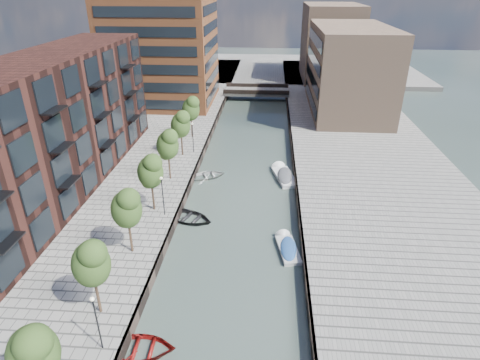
# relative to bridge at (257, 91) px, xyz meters

# --- Properties ---
(water) EXTENTS (300.00, 300.00, 0.00)m
(water) POSITION_rel_bridge_xyz_m (0.00, -32.00, -1.39)
(water) COLOR #38473F
(water) RESTS_ON ground
(quay_right) EXTENTS (20.00, 140.00, 1.00)m
(quay_right) POSITION_rel_bridge_xyz_m (16.00, -32.00, -0.89)
(quay_right) COLOR gray
(quay_right) RESTS_ON ground
(quay_wall_left) EXTENTS (0.25, 140.00, 1.00)m
(quay_wall_left) POSITION_rel_bridge_xyz_m (-6.10, -32.00, -0.89)
(quay_wall_left) COLOR #332823
(quay_wall_left) RESTS_ON ground
(quay_wall_right) EXTENTS (0.25, 140.00, 1.00)m
(quay_wall_right) POSITION_rel_bridge_xyz_m (6.10, -32.00, -0.89)
(quay_wall_right) COLOR #332823
(quay_wall_right) RESTS_ON ground
(far_closure) EXTENTS (80.00, 40.00, 1.00)m
(far_closure) POSITION_rel_bridge_xyz_m (0.00, 28.00, -0.89)
(far_closure) COLOR gray
(far_closure) RESTS_ON ground
(apartment_block) EXTENTS (8.00, 38.00, 14.00)m
(apartment_block) POSITION_rel_bridge_xyz_m (-20.00, -42.00, 6.61)
(apartment_block) COLOR black
(apartment_block) RESTS_ON quay_left
(tower) EXTENTS (18.00, 18.00, 30.00)m
(tower) POSITION_rel_bridge_xyz_m (-17.00, -7.00, 14.61)
(tower) COLOR #99522C
(tower) RESTS_ON quay_left
(tan_block_near) EXTENTS (12.00, 25.00, 14.00)m
(tan_block_near) POSITION_rel_bridge_xyz_m (16.00, -10.00, 6.61)
(tan_block_near) COLOR #8B6C55
(tan_block_near) RESTS_ON quay_right
(tan_block_far) EXTENTS (12.00, 20.00, 16.00)m
(tan_block_far) POSITION_rel_bridge_xyz_m (16.00, 16.00, 7.61)
(tan_block_far) COLOR #8B6C55
(tan_block_far) RESTS_ON quay_right
(bridge) EXTENTS (13.00, 6.00, 1.30)m
(bridge) POSITION_rel_bridge_xyz_m (0.00, 0.00, 0.00)
(bridge) COLOR gray
(bridge) RESTS_ON ground
(tree_0) EXTENTS (2.50, 2.50, 5.95)m
(tree_0) POSITION_rel_bridge_xyz_m (-8.50, -68.00, 3.92)
(tree_0) COLOR #382619
(tree_0) RESTS_ON quay_left
(tree_1) EXTENTS (2.50, 2.50, 5.95)m
(tree_1) POSITION_rel_bridge_xyz_m (-8.50, -61.00, 3.92)
(tree_1) COLOR #382619
(tree_1) RESTS_ON quay_left
(tree_2) EXTENTS (2.50, 2.50, 5.95)m
(tree_2) POSITION_rel_bridge_xyz_m (-8.50, -54.00, 3.92)
(tree_2) COLOR #382619
(tree_2) RESTS_ON quay_left
(tree_3) EXTENTS (2.50, 2.50, 5.95)m
(tree_3) POSITION_rel_bridge_xyz_m (-8.50, -47.00, 3.92)
(tree_3) COLOR #382619
(tree_3) RESTS_ON quay_left
(tree_4) EXTENTS (2.50, 2.50, 5.95)m
(tree_4) POSITION_rel_bridge_xyz_m (-8.50, -40.00, 3.92)
(tree_4) COLOR #382619
(tree_4) RESTS_ON quay_left
(tree_5) EXTENTS (2.50, 2.50, 5.95)m
(tree_5) POSITION_rel_bridge_xyz_m (-8.50, -33.00, 3.92)
(tree_5) COLOR #382619
(tree_5) RESTS_ON quay_left
(tree_6) EXTENTS (2.50, 2.50, 5.95)m
(tree_6) POSITION_rel_bridge_xyz_m (-8.50, -26.00, 3.92)
(tree_6) COLOR #382619
(tree_6) RESTS_ON quay_left
(lamp_0) EXTENTS (0.24, 0.24, 4.12)m
(lamp_0) POSITION_rel_bridge_xyz_m (-7.20, -64.00, 2.12)
(lamp_0) COLOR black
(lamp_0) RESTS_ON quay_left
(lamp_1) EXTENTS (0.24, 0.24, 4.12)m
(lamp_1) POSITION_rel_bridge_xyz_m (-7.20, -48.00, 2.12)
(lamp_1) COLOR black
(lamp_1) RESTS_ON quay_left
(lamp_2) EXTENTS (0.24, 0.24, 4.12)m
(lamp_2) POSITION_rel_bridge_xyz_m (-7.20, -32.00, 2.12)
(lamp_2) COLOR black
(lamp_2) RESTS_ON quay_left
(sloop_2) EXTENTS (4.91, 3.60, 0.99)m
(sloop_2) POSITION_rel_bridge_xyz_m (-5.15, -63.28, -1.39)
(sloop_2) COLOR maroon
(sloop_2) RESTS_ON ground
(sloop_3) EXTENTS (5.34, 4.71, 0.92)m
(sloop_3) POSITION_rel_bridge_xyz_m (-4.53, -37.44, -1.39)
(sloop_3) COLOR silver
(sloop_3) RESTS_ON ground
(sloop_4) EXTENTS (6.10, 5.24, 1.07)m
(sloop_4) POSITION_rel_bridge_xyz_m (-5.01, -47.24, -1.39)
(sloop_4) COLOR black
(sloop_4) RESTS_ON ground
(motorboat_3) EXTENTS (2.35, 4.69, 1.50)m
(motorboat_3) POSITION_rel_bridge_xyz_m (4.75, -51.41, -1.21)
(motorboat_3) COLOR silver
(motorboat_3) RESTS_ON ground
(motorboat_4) EXTENTS (3.31, 6.01, 1.90)m
(motorboat_4) POSITION_rel_bridge_xyz_m (4.74, -36.67, -1.16)
(motorboat_4) COLOR white
(motorboat_4) RESTS_ON ground
(car) EXTENTS (2.92, 4.26, 1.35)m
(car) POSITION_rel_bridge_xyz_m (11.85, -11.19, 0.28)
(car) COLOR #B2B6B8
(car) RESTS_ON quay_right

